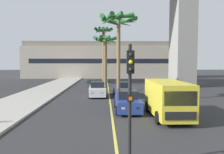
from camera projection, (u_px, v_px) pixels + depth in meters
sidewalk_left at (4, 110)px, 16.34m from camera, size 4.80×80.00×0.15m
lane_stripe_center at (109, 95)px, 24.59m from camera, size 0.14×56.00×0.01m
pier_building_backdrop at (107, 60)px, 52.97m from camera, size 38.39×8.04×8.41m
car_queue_front at (97, 90)px, 23.41m from camera, size 1.94×4.15×1.56m
car_queue_second at (127, 101)px, 16.29m from camera, size 1.86×4.11×1.56m
car_queue_third at (123, 90)px, 23.35m from camera, size 1.87×4.12×1.56m
delivery_van at (167, 98)px, 14.32m from camera, size 2.17×5.26×2.36m
traffic_light_median_near at (130, 89)px, 7.35m from camera, size 0.24×0.37×4.20m
palm_tree_near_median at (103, 41)px, 33.69m from camera, size 2.91×3.02×9.03m
palm_tree_mid_median at (105, 47)px, 26.96m from camera, size 3.06×3.12×6.90m
palm_tree_far_median at (119, 27)px, 19.21m from camera, size 3.43×3.46×7.84m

